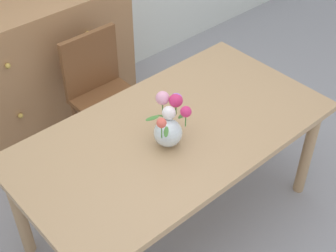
# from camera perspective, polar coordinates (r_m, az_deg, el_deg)

# --- Properties ---
(ground_plane) EXTENTS (12.00, 12.00, 0.00)m
(ground_plane) POSITION_cam_1_polar(r_m,az_deg,el_deg) (3.13, 0.49, -10.71)
(ground_plane) COLOR #939399
(dining_table) EXTENTS (1.75, 0.94, 0.73)m
(dining_table) POSITION_cam_1_polar(r_m,az_deg,el_deg) (2.65, 0.57, -1.87)
(dining_table) COLOR tan
(dining_table) RESTS_ON ground_plane
(chair_far) EXTENTS (0.42, 0.42, 0.90)m
(chair_far) POSITION_cam_1_polar(r_m,az_deg,el_deg) (3.28, -7.79, 4.29)
(chair_far) COLOR brown
(chair_far) RESTS_ON ground_plane
(dresser) EXTENTS (1.40, 0.47, 1.00)m
(dresser) POSITION_cam_1_polar(r_m,az_deg,el_deg) (3.60, -15.02, 6.44)
(dresser) COLOR #9E7047
(dresser) RESTS_ON ground_plane
(flower_vase) EXTENTS (0.25, 0.22, 0.26)m
(flower_vase) POSITION_cam_1_polar(r_m,az_deg,el_deg) (2.45, 0.14, 0.30)
(flower_vase) COLOR silver
(flower_vase) RESTS_ON dining_table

